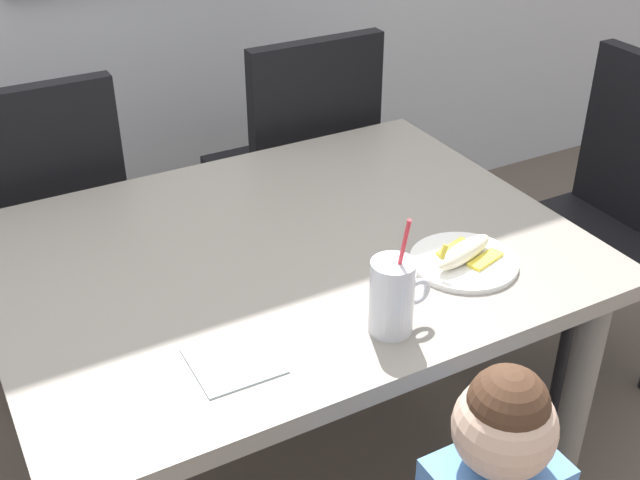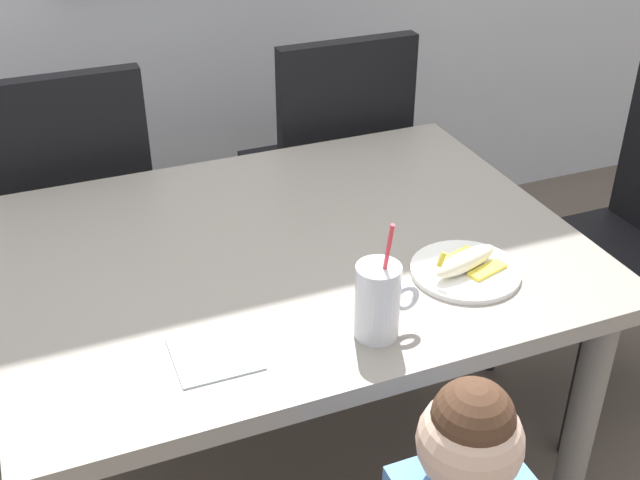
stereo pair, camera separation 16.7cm
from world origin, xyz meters
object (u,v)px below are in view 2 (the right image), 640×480
at_px(dining_chair_right, 331,160).
at_px(dining_chair_left, 75,203).
at_px(dining_table, 291,281).
at_px(milk_cup, 378,305).
at_px(snack_plate, 465,271).
at_px(paper_napkin, 215,353).
at_px(dining_chair_far, 636,230).
at_px(peeled_banana, 466,261).

bearing_deg(dining_chair_right, dining_chair_left, -0.82).
height_order(dining_table, milk_cup, milk_cup).
bearing_deg(snack_plate, paper_napkin, -173.91).
relative_size(dining_chair_far, snack_plate, 4.17).
height_order(milk_cup, peeled_banana, milk_cup).
distance_m(dining_chair_left, snack_plate, 1.19).
distance_m(milk_cup, paper_napkin, 0.31).
distance_m(dining_table, dining_chair_left, 0.81).
relative_size(dining_chair_far, peeled_banana, 5.47).
bearing_deg(milk_cup, paper_napkin, 169.37).
xyz_separation_m(dining_table, dining_chair_left, (-0.40, 0.71, -0.07)).
distance_m(milk_cup, peeled_banana, 0.28).
height_order(dining_chair_right, peeled_banana, dining_chair_right).
xyz_separation_m(dining_chair_far, paper_napkin, (-1.24, -0.29, 0.17)).
distance_m(dining_table, dining_chair_right, 0.80).
bearing_deg(dining_chair_right, paper_napkin, 57.06).
bearing_deg(peeled_banana, paper_napkin, -174.02).
relative_size(peeled_banana, paper_napkin, 1.17).
bearing_deg(dining_chair_left, peeled_banana, 126.40).
bearing_deg(snack_plate, peeled_banana, -132.65).
distance_m(dining_chair_right, paper_napkin, 1.20).
height_order(dining_chair_right, dining_chair_far, same).
relative_size(dining_table, dining_chair_right, 1.31).
bearing_deg(dining_chair_right, peeled_banana, 84.50).
bearing_deg(snack_plate, dining_table, 141.08).
xyz_separation_m(milk_cup, peeled_banana, (0.26, 0.11, -0.04)).
bearing_deg(peeled_banana, snack_plate, 47.35).
xyz_separation_m(dining_chair_far, snack_plate, (-0.69, -0.23, 0.18)).
height_order(dining_table, snack_plate, snack_plate).
distance_m(dining_table, dining_chair_far, 0.99).
relative_size(dining_chair_left, snack_plate, 4.17).
xyz_separation_m(dining_table, paper_napkin, (-0.26, -0.30, 0.10)).
relative_size(milk_cup, peeled_banana, 1.43).
bearing_deg(peeled_banana, dining_chair_far, 18.37).
height_order(dining_table, dining_chair_left, dining_chair_left).
bearing_deg(snack_plate, milk_cup, -156.04).
xyz_separation_m(milk_cup, paper_napkin, (-0.30, 0.06, -0.06)).
height_order(dining_chair_left, peeled_banana, dining_chair_left).
bearing_deg(dining_table, milk_cup, -83.36).
bearing_deg(paper_napkin, dining_chair_far, 12.98).
bearing_deg(milk_cup, dining_chair_left, 112.57).
bearing_deg(milk_cup, dining_chair_right, 71.68).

